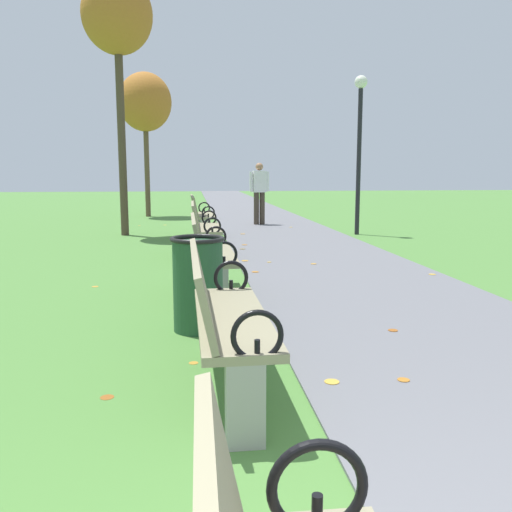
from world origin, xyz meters
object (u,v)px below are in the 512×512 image
object	(u,v)px
park_bench_3	(210,254)
tree_2	(145,103)
park_bench_4	(204,228)
pedestrian_walking	(259,190)
park_bench_2	(224,317)
park_bench_5	(201,215)
trash_bin	(198,283)
tree_1	(117,19)
lamp_post	(360,130)

from	to	relation	value
park_bench_3	tree_2	world-z (taller)	tree_2
park_bench_4	pedestrian_walking	size ratio (longest dim) A/B	0.99
park_bench_2	tree_2	size ratio (longest dim) A/B	0.36
park_bench_5	park_bench_2	bearing A→B (deg)	-90.00
park_bench_5	trash_bin	size ratio (longest dim) A/B	1.92
park_bench_4	tree_1	bearing A→B (deg)	116.50
park_bench_3	park_bench_5	world-z (taller)	same
park_bench_3	tree_2	size ratio (longest dim) A/B	0.36
pedestrian_walking	park_bench_3	bearing A→B (deg)	-100.90
park_bench_4	tree_2	xyz separation A→B (m)	(-1.57, 8.60, 3.03)
lamp_post	trash_bin	bearing A→B (deg)	-117.12
park_bench_2	tree_1	world-z (taller)	tree_1
park_bench_2	trash_bin	xyz separation A→B (m)	(-0.15, 1.38, -0.06)
park_bench_3	lamp_post	size ratio (longest dim) A/B	0.46
park_bench_5	pedestrian_walking	size ratio (longest dim) A/B	1.00
park_bench_5	tree_2	xyz separation A→B (m)	(-1.57, 5.84, 3.03)
park_bench_3	tree_2	bearing A→B (deg)	97.79
tree_1	trash_bin	bearing A→B (deg)	-78.58
park_bench_4	pedestrian_walking	distance (m)	5.61
park_bench_4	trash_bin	world-z (taller)	park_bench_4
tree_2	trash_bin	distance (m)	13.28
park_bench_4	park_bench_2	bearing A→B (deg)	-90.00
park_bench_2	pedestrian_walking	size ratio (longest dim) A/B	0.99
park_bench_2	tree_2	bearing A→B (deg)	96.32
tree_2	park_bench_4	bearing A→B (deg)	-79.63
park_bench_2	park_bench_5	bearing A→B (deg)	90.00
lamp_post	tree_1	bearing A→B (deg)	174.86
tree_2	pedestrian_walking	size ratio (longest dim) A/B	2.74
park_bench_4	tree_2	size ratio (longest dim) A/B	0.36
park_bench_2	park_bench_3	bearing A→B (deg)	90.00
park_bench_5	pedestrian_walking	xyz separation A→B (m)	(1.59, 2.60, 0.44)
park_bench_3	park_bench_4	bearing A→B (deg)	90.00
pedestrian_walking	park_bench_4	bearing A→B (deg)	-106.52
park_bench_3	trash_bin	distance (m)	1.35
park_bench_4	park_bench_3	bearing A→B (deg)	-90.00
park_bench_3	lamp_post	bearing A→B (deg)	58.83
park_bench_4	tree_1	world-z (taller)	tree_1
pedestrian_walking	tree_2	bearing A→B (deg)	134.33
park_bench_4	park_bench_5	xyz separation A→B (m)	(0.00, 2.76, 0.00)
tree_2	pedestrian_walking	distance (m)	5.21
park_bench_2	tree_1	xyz separation A→B (m)	(-1.69, 9.00, 4.12)
pedestrian_walking	trash_bin	distance (m)	9.77
park_bench_3	tree_1	bearing A→B (deg)	105.04
tree_2	trash_bin	size ratio (longest dim) A/B	5.29
pedestrian_walking	lamp_post	distance (m)	3.40
park_bench_5	trash_bin	distance (m)	7.00
tree_1	park_bench_5	bearing A→B (deg)	-20.29
park_bench_2	park_bench_3	distance (m)	2.72
tree_2	pedestrian_walking	xyz separation A→B (m)	(3.16, -3.24, -2.58)
park_bench_5	tree_1	world-z (taller)	tree_1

